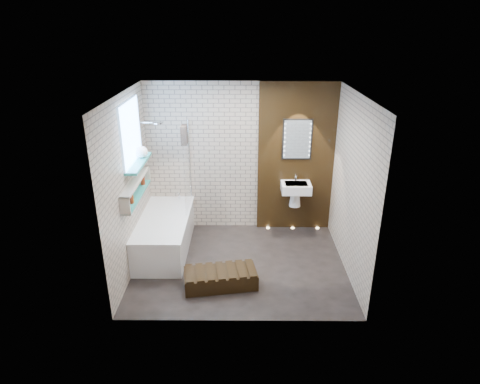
{
  "coord_description": "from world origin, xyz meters",
  "views": [
    {
      "loc": [
        0.04,
        -5.48,
        3.51
      ],
      "look_at": [
        0.0,
        0.15,
        1.15
      ],
      "focal_mm": 30.95,
      "sensor_mm": 36.0,
      "label": 1
    }
  ],
  "objects_px": {
    "led_mirror": "(297,140)",
    "walnut_step": "(221,278)",
    "bathtub": "(165,233)",
    "bath_screen": "(187,167)",
    "washbasin": "(296,191)"
  },
  "relations": [
    {
      "from": "washbasin",
      "to": "led_mirror",
      "type": "relative_size",
      "value": 0.83
    },
    {
      "from": "bathtub",
      "to": "led_mirror",
      "type": "bearing_deg",
      "value": 19.78
    },
    {
      "from": "bathtub",
      "to": "washbasin",
      "type": "relative_size",
      "value": 3.0
    },
    {
      "from": "bathtub",
      "to": "bath_screen",
      "type": "distance_m",
      "value": 1.14
    },
    {
      "from": "led_mirror",
      "to": "walnut_step",
      "type": "bearing_deg",
      "value": -124.39
    },
    {
      "from": "bathtub",
      "to": "led_mirror",
      "type": "relative_size",
      "value": 2.49
    },
    {
      "from": "bath_screen",
      "to": "walnut_step",
      "type": "height_order",
      "value": "bath_screen"
    },
    {
      "from": "bath_screen",
      "to": "led_mirror",
      "type": "distance_m",
      "value": 1.89
    },
    {
      "from": "bathtub",
      "to": "washbasin",
      "type": "xyz_separation_m",
      "value": [
        2.17,
        0.62,
        0.5
      ]
    },
    {
      "from": "bath_screen",
      "to": "led_mirror",
      "type": "xyz_separation_m",
      "value": [
        1.82,
        0.34,
        0.37
      ]
    },
    {
      "from": "bathtub",
      "to": "bath_screen",
      "type": "xyz_separation_m",
      "value": [
        0.35,
        0.44,
        0.99
      ]
    },
    {
      "from": "bathtub",
      "to": "bath_screen",
      "type": "relative_size",
      "value": 1.24
    },
    {
      "from": "bathtub",
      "to": "washbasin",
      "type": "bearing_deg",
      "value": 16.01
    },
    {
      "from": "bathtub",
      "to": "washbasin",
      "type": "distance_m",
      "value": 2.32
    },
    {
      "from": "washbasin",
      "to": "led_mirror",
      "type": "height_order",
      "value": "led_mirror"
    }
  ]
}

